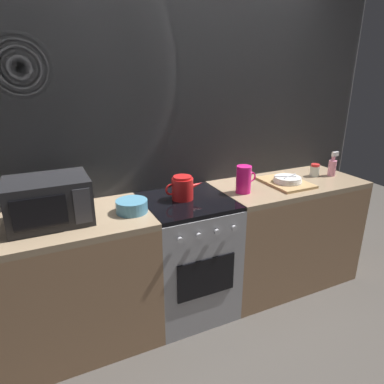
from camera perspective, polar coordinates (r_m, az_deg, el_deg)
name	(u,v)px	position (r m, az deg, el deg)	size (l,w,h in m)	color
ground_plane	(188,306)	(2.83, -0.74, -18.48)	(8.00, 8.00, 0.00)	#47423D
back_wall	(169,148)	(2.58, -3.88, 7.34)	(3.60, 0.05, 2.40)	gray
counter_left	(59,288)	(2.41, -21.34, -14.61)	(1.20, 0.60, 0.90)	#997251
stove_unit	(187,256)	(2.58, -0.77, -10.65)	(0.60, 0.63, 0.90)	#9E9EA3
counter_right	(284,233)	(3.02, 15.06, -6.53)	(1.20, 0.60, 0.90)	#997251
microwave	(49,201)	(2.16, -22.76, -1.36)	(0.46, 0.35, 0.27)	black
kettle	(183,188)	(2.36, -1.57, 0.68)	(0.28, 0.15, 0.17)	red
mixing_bowl	(132,206)	(2.20, -9.99, -2.34)	(0.20, 0.20, 0.08)	teal
pitcher	(244,179)	(2.51, 8.62, 2.10)	(0.16, 0.11, 0.20)	#E5197A
dish_pile	(286,181)	(2.79, 15.44, 1.76)	(0.30, 0.40, 0.07)	tan
spice_jar	(315,170)	(3.06, 19.76, 3.44)	(0.08, 0.08, 0.10)	silver
spray_bottle	(332,166)	(3.12, 22.34, 3.97)	(0.08, 0.06, 0.20)	pink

